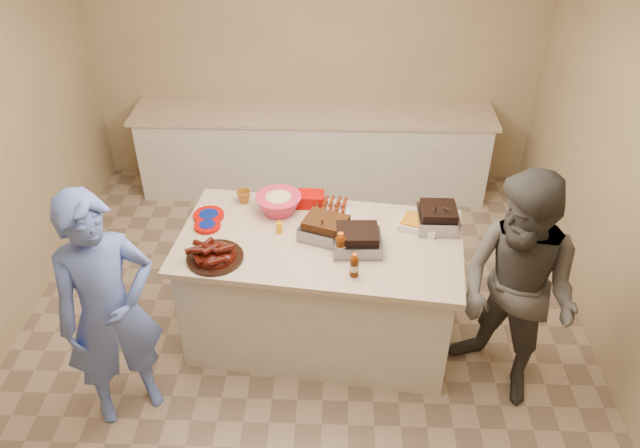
{
  "coord_description": "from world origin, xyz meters",
  "views": [
    {
      "loc": [
        0.26,
        -3.46,
        3.61
      ],
      "look_at": [
        0.14,
        0.09,
        1.05
      ],
      "focal_mm": 35.0,
      "sensor_mm": 36.0,
      "label": 1
    }
  ],
  "objects_px": {
    "coleslaw_bowl": "(279,212)",
    "guest_gray": "(495,382)",
    "island": "(320,334)",
    "plastic_cup": "(244,202)",
    "roasting_pan": "(436,227)",
    "bbq_bottle_a": "(340,258)",
    "bbq_bottle_b": "(354,275)",
    "guest_blue": "(134,402)",
    "rib_platter": "(215,259)",
    "mustard_bottle": "(280,233)"
  },
  "relations": [
    {
      "from": "plastic_cup",
      "to": "guest_blue",
      "type": "bearing_deg",
      "value": -121.11
    },
    {
      "from": "guest_gray",
      "to": "plastic_cup",
      "type": "bearing_deg",
      "value": -155.53
    },
    {
      "from": "rib_platter",
      "to": "guest_gray",
      "type": "relative_size",
      "value": 0.22
    },
    {
      "from": "plastic_cup",
      "to": "guest_gray",
      "type": "bearing_deg",
      "value": -25.25
    },
    {
      "from": "plastic_cup",
      "to": "bbq_bottle_a",
      "type": "bearing_deg",
      "value": -41.42
    },
    {
      "from": "guest_gray",
      "to": "bbq_bottle_b",
      "type": "bearing_deg",
      "value": -133.56
    },
    {
      "from": "bbq_bottle_a",
      "to": "plastic_cup",
      "type": "bearing_deg",
      "value": 138.58
    },
    {
      "from": "guest_blue",
      "to": "coleslaw_bowl",
      "type": "bearing_deg",
      "value": 14.35
    },
    {
      "from": "bbq_bottle_b",
      "to": "guest_blue",
      "type": "distance_m",
      "value": 1.83
    },
    {
      "from": "plastic_cup",
      "to": "guest_gray",
      "type": "relative_size",
      "value": 0.06
    },
    {
      "from": "coleslaw_bowl",
      "to": "rib_platter",
      "type": "bearing_deg",
      "value": -123.85
    },
    {
      "from": "bbq_bottle_a",
      "to": "guest_blue",
      "type": "xyz_separation_m",
      "value": [
        -1.44,
        -0.51,
        -0.95
      ]
    },
    {
      "from": "bbq_bottle_a",
      "to": "mustard_bottle",
      "type": "height_order",
      "value": "bbq_bottle_a"
    },
    {
      "from": "roasting_pan",
      "to": "coleslaw_bowl",
      "type": "distance_m",
      "value": 1.17
    },
    {
      "from": "roasting_pan",
      "to": "coleslaw_bowl",
      "type": "height_order",
      "value": "coleslaw_bowl"
    },
    {
      "from": "island",
      "to": "plastic_cup",
      "type": "relative_size",
      "value": 17.99
    },
    {
      "from": "mustard_bottle",
      "to": "guest_gray",
      "type": "bearing_deg",
      "value": -17.83
    },
    {
      "from": "island",
      "to": "plastic_cup",
      "type": "distance_m",
      "value": 1.21
    },
    {
      "from": "mustard_bottle",
      "to": "guest_blue",
      "type": "height_order",
      "value": "mustard_bottle"
    },
    {
      "from": "bbq_bottle_a",
      "to": "guest_blue",
      "type": "height_order",
      "value": "bbq_bottle_a"
    },
    {
      "from": "bbq_bottle_a",
      "to": "coleslaw_bowl",
      "type": "bearing_deg",
      "value": 130.78
    },
    {
      "from": "coleslaw_bowl",
      "to": "guest_gray",
      "type": "distance_m",
      "value": 2.03
    },
    {
      "from": "bbq_bottle_b",
      "to": "plastic_cup",
      "type": "xyz_separation_m",
      "value": [
        -0.83,
        0.83,
        0.0
      ]
    },
    {
      "from": "guest_gray",
      "to": "roasting_pan",
      "type": "bearing_deg",
      "value": 175.73
    },
    {
      "from": "rib_platter",
      "to": "bbq_bottle_a",
      "type": "bearing_deg",
      "value": 2.41
    },
    {
      "from": "guest_blue",
      "to": "mustard_bottle",
      "type": "bearing_deg",
      "value": 5.27
    },
    {
      "from": "bbq_bottle_a",
      "to": "guest_blue",
      "type": "bearing_deg",
      "value": -160.62
    },
    {
      "from": "bbq_bottle_a",
      "to": "plastic_cup",
      "type": "distance_m",
      "value": 0.99
    },
    {
      "from": "island",
      "to": "coleslaw_bowl",
      "type": "xyz_separation_m",
      "value": [
        -0.32,
        0.34,
        0.95
      ]
    },
    {
      "from": "rib_platter",
      "to": "bbq_bottle_b",
      "type": "bearing_deg",
      "value": -8.61
    },
    {
      "from": "coleslaw_bowl",
      "to": "plastic_cup",
      "type": "height_order",
      "value": "coleslaw_bowl"
    },
    {
      "from": "island",
      "to": "rib_platter",
      "type": "height_order",
      "value": "rib_platter"
    },
    {
      "from": "rib_platter",
      "to": "guest_gray",
      "type": "distance_m",
      "value": 2.22
    },
    {
      "from": "roasting_pan",
      "to": "bbq_bottle_a",
      "type": "xyz_separation_m",
      "value": [
        -0.7,
        -0.39,
        0.0
      ]
    },
    {
      "from": "island",
      "to": "bbq_bottle_a",
      "type": "xyz_separation_m",
      "value": [
        0.15,
        -0.2,
        0.95
      ]
    },
    {
      "from": "guest_blue",
      "to": "guest_gray",
      "type": "height_order",
      "value": "guest_gray"
    },
    {
      "from": "plastic_cup",
      "to": "guest_gray",
      "type": "distance_m",
      "value": 2.3
    },
    {
      "from": "island",
      "to": "mustard_bottle",
      "type": "xyz_separation_m",
      "value": [
        -0.29,
        0.07,
        0.95
      ]
    },
    {
      "from": "bbq_bottle_b",
      "to": "guest_blue",
      "type": "bearing_deg",
      "value": -167.88
    },
    {
      "from": "rib_platter",
      "to": "island",
      "type": "bearing_deg",
      "value": 18.6
    },
    {
      "from": "rib_platter",
      "to": "plastic_cup",
      "type": "distance_m",
      "value": 0.7
    },
    {
      "from": "island",
      "to": "guest_blue",
      "type": "distance_m",
      "value": 1.48
    },
    {
      "from": "island",
      "to": "rib_platter",
      "type": "distance_m",
      "value": 1.2
    },
    {
      "from": "rib_platter",
      "to": "roasting_pan",
      "type": "bearing_deg",
      "value": 15.26
    },
    {
      "from": "roasting_pan",
      "to": "mustard_bottle",
      "type": "height_order",
      "value": "mustard_bottle"
    },
    {
      "from": "rib_platter",
      "to": "coleslaw_bowl",
      "type": "xyz_separation_m",
      "value": [
        0.38,
        0.57,
        0.0
      ]
    },
    {
      "from": "island",
      "to": "rib_platter",
      "type": "bearing_deg",
      "value": -154.63
    },
    {
      "from": "roasting_pan",
      "to": "mustard_bottle",
      "type": "relative_size",
      "value": 2.45
    },
    {
      "from": "plastic_cup",
      "to": "rib_platter",
      "type": "bearing_deg",
      "value": -98.73
    },
    {
      "from": "mustard_bottle",
      "to": "plastic_cup",
      "type": "bearing_deg",
      "value": 128.62
    }
  ]
}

